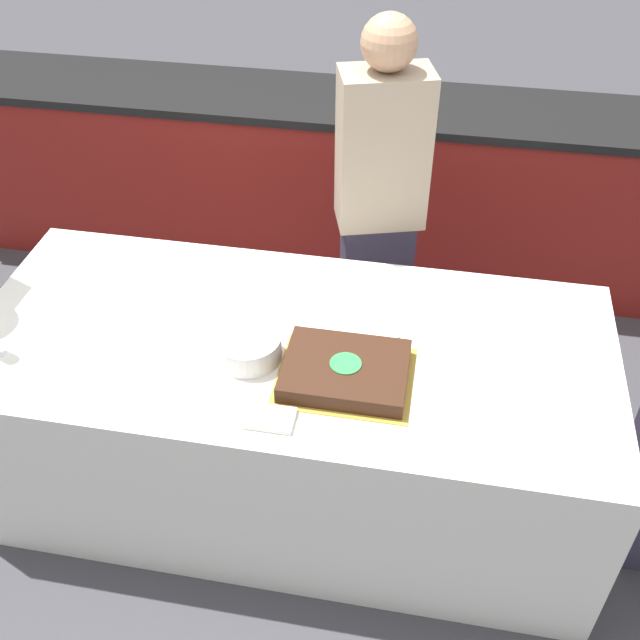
% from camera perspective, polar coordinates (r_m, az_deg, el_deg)
% --- Properties ---
extents(ground_plane, '(14.00, 14.00, 0.00)m').
position_cam_1_polar(ground_plane, '(3.06, -2.04, -12.00)').
color(ground_plane, '#424247').
extents(back_counter, '(4.40, 0.58, 0.92)m').
position_cam_1_polar(back_counter, '(3.94, 2.58, 10.33)').
color(back_counter, maroon).
rests_on(back_counter, ground_plane).
extents(dining_table, '(2.19, 0.98, 0.75)m').
position_cam_1_polar(dining_table, '(2.78, -2.22, -7.25)').
color(dining_table, white).
rests_on(dining_table, ground_plane).
extents(cake, '(0.43, 0.34, 0.06)m').
position_cam_1_polar(cake, '(2.36, 1.95, -3.90)').
color(cake, gold).
rests_on(cake, dining_table).
extents(plate_stack, '(0.22, 0.22, 0.09)m').
position_cam_1_polar(plate_stack, '(2.43, -5.48, -2.06)').
color(plate_stack, white).
rests_on(plate_stack, dining_table).
extents(side_plate_near_cake, '(0.22, 0.22, 0.00)m').
position_cam_1_polar(side_plate_near_cake, '(2.59, 4.55, 0.02)').
color(side_plate_near_cake, white).
rests_on(side_plate_near_cake, dining_table).
extents(utensil_pile, '(0.15, 0.10, 0.02)m').
position_cam_1_polar(utensil_pile, '(2.25, -3.84, -7.48)').
color(utensil_pile, white).
rests_on(utensil_pile, dining_table).
extents(person_cutting_cake, '(0.38, 0.29, 1.61)m').
position_cam_1_polar(person_cutting_cake, '(3.00, 4.53, 8.24)').
color(person_cutting_cake, '#383347').
rests_on(person_cutting_cake, ground_plane).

